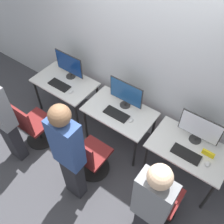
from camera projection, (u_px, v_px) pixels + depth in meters
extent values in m
plane|color=#3D3D42|center=(107.00, 152.00, 4.03)|extent=(20.00, 20.00, 0.00)
cube|color=#B7BCC1|center=(139.00, 58.00, 3.40)|extent=(12.00, 0.05, 2.80)
cube|color=silver|center=(65.00, 82.00, 4.11)|extent=(1.03, 0.64, 0.02)
cylinder|color=black|center=(38.00, 95.00, 4.42)|extent=(0.04, 0.04, 0.69)
cylinder|color=black|center=(77.00, 119.00, 4.05)|extent=(0.04, 0.04, 0.69)
cylinder|color=black|center=(59.00, 79.00, 4.71)|extent=(0.04, 0.04, 0.69)
cylinder|color=black|center=(98.00, 100.00, 4.34)|extent=(0.04, 0.04, 0.69)
cylinder|color=#2D2D2D|center=(71.00, 76.00, 4.18)|extent=(0.16, 0.16, 0.01)
cylinder|color=#2D2D2D|center=(71.00, 74.00, 4.15)|extent=(0.04, 0.04, 0.08)
cube|color=#2D2D2D|center=(69.00, 64.00, 3.99)|extent=(0.54, 0.01, 0.36)
cube|color=navy|center=(69.00, 64.00, 3.99)|extent=(0.52, 0.01, 0.34)
cube|color=black|center=(59.00, 85.00, 4.03)|extent=(0.38, 0.16, 0.02)
ellipsoid|color=silver|center=(71.00, 92.00, 3.92)|extent=(0.06, 0.09, 0.03)
cylinder|color=black|center=(42.00, 137.00, 4.21)|extent=(0.48, 0.48, 0.03)
cylinder|color=black|center=(39.00, 130.00, 4.06)|extent=(0.04, 0.04, 0.37)
cube|color=maroon|center=(36.00, 122.00, 3.91)|extent=(0.44, 0.44, 0.05)
cube|color=maroon|center=(22.00, 120.00, 3.61)|extent=(0.40, 0.04, 0.44)
cube|color=#232328|center=(13.00, 140.00, 3.72)|extent=(0.25, 0.16, 0.79)
cube|color=silver|center=(120.00, 111.00, 3.68)|extent=(1.03, 0.64, 0.02)
cylinder|color=black|center=(86.00, 124.00, 3.98)|extent=(0.04, 0.04, 0.69)
cylinder|color=black|center=(135.00, 153.00, 3.62)|extent=(0.04, 0.04, 0.69)
cylinder|color=black|center=(106.00, 104.00, 4.27)|extent=(0.04, 0.04, 0.69)
cylinder|color=black|center=(153.00, 129.00, 3.91)|extent=(0.04, 0.04, 0.69)
cylinder|color=#2D2D2D|center=(125.00, 105.00, 3.74)|extent=(0.16, 0.16, 0.01)
cylinder|color=#2D2D2D|center=(125.00, 103.00, 3.71)|extent=(0.04, 0.04, 0.08)
cube|color=#2D2D2D|center=(126.00, 92.00, 3.55)|extent=(0.54, 0.01, 0.36)
cube|color=navy|center=(126.00, 93.00, 3.55)|extent=(0.52, 0.01, 0.34)
cube|color=black|center=(116.00, 114.00, 3.62)|extent=(0.38, 0.16, 0.02)
ellipsoid|color=silver|center=(131.00, 120.00, 3.53)|extent=(0.06, 0.09, 0.03)
cylinder|color=black|center=(94.00, 168.00, 3.83)|extent=(0.48, 0.48, 0.03)
cylinder|color=black|center=(93.00, 161.00, 3.68)|extent=(0.04, 0.04, 0.37)
cube|color=maroon|center=(93.00, 153.00, 3.53)|extent=(0.44, 0.44, 0.05)
cube|color=maroon|center=(82.00, 154.00, 3.24)|extent=(0.40, 0.04, 0.44)
cube|color=#232328|center=(74.00, 177.00, 3.30)|extent=(0.25, 0.16, 0.82)
cube|color=navy|center=(66.00, 144.00, 2.73)|extent=(0.36, 0.20, 0.71)
sphere|color=brown|center=(59.00, 115.00, 2.38)|extent=(0.23, 0.23, 0.23)
cube|color=silver|center=(189.00, 149.00, 3.25)|extent=(1.03, 0.64, 0.02)
cylinder|color=black|center=(145.00, 159.00, 3.55)|extent=(0.04, 0.04, 0.69)
cylinder|color=black|center=(208.00, 197.00, 3.19)|extent=(0.04, 0.04, 0.69)
cylinder|color=black|center=(163.00, 135.00, 3.84)|extent=(0.04, 0.04, 0.69)
cylinder|color=black|center=(222.00, 166.00, 3.48)|extent=(0.04, 0.04, 0.69)
cylinder|color=#2D2D2D|center=(195.00, 139.00, 3.32)|extent=(0.16, 0.16, 0.01)
cylinder|color=#2D2D2D|center=(196.00, 137.00, 3.29)|extent=(0.04, 0.04, 0.08)
cube|color=#2D2D2D|center=(200.00, 127.00, 3.13)|extent=(0.54, 0.01, 0.36)
cube|color=silver|center=(200.00, 128.00, 3.13)|extent=(0.52, 0.01, 0.34)
cube|color=black|center=(186.00, 154.00, 3.17)|extent=(0.38, 0.16, 0.02)
ellipsoid|color=silver|center=(207.00, 164.00, 3.06)|extent=(0.06, 0.09, 0.03)
cylinder|color=black|center=(158.00, 208.00, 3.42)|extent=(0.48, 0.48, 0.03)
cylinder|color=black|center=(160.00, 202.00, 3.27)|extent=(0.04, 0.04, 0.37)
cube|color=maroon|center=(163.00, 195.00, 3.12)|extent=(0.44, 0.44, 0.05)
cube|color=maroon|center=(158.00, 200.00, 2.83)|extent=(0.40, 0.04, 0.44)
cube|color=slate|center=(153.00, 199.00, 2.36)|extent=(0.36, 0.20, 0.68)
sphere|color=beige|center=(160.00, 177.00, 2.03)|extent=(0.22, 0.22, 0.22)
cube|color=yellow|center=(208.00, 154.00, 3.14)|extent=(0.16, 0.03, 0.08)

